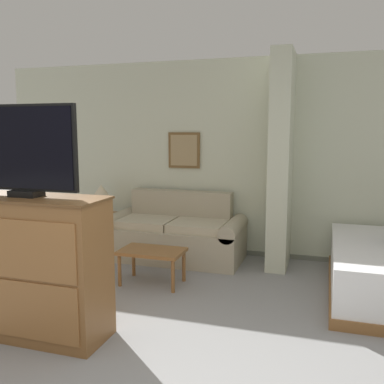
{
  "coord_description": "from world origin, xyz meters",
  "views": [
    {
      "loc": [
        0.86,
        -1.91,
        1.68
      ],
      "look_at": [
        -0.44,
        2.2,
        1.05
      ],
      "focal_mm": 40.0,
      "sensor_mm": 36.0,
      "label": 1
    }
  ],
  "objects": [
    {
      "name": "wall_back",
      "position": [
        -0.0,
        3.73,
        1.29
      ],
      "size": [
        7.5,
        0.16,
        2.6
      ],
      "color": "beige",
      "rests_on": "ground_plane"
    },
    {
      "name": "wall_partition_pillar",
      "position": [
        0.32,
        3.33,
        1.3
      ],
      "size": [
        0.24,
        0.68,
        2.6
      ],
      "color": "beige",
      "rests_on": "ground_plane"
    },
    {
      "name": "couch",
      "position": [
        -1.02,
        3.25,
        0.31
      ],
      "size": [
        1.81,
        0.84,
        0.86
      ],
      "color": "tan",
      "rests_on": "ground_plane"
    },
    {
      "name": "coffee_table",
      "position": [
        -0.92,
        2.26,
        0.33
      ],
      "size": [
        0.69,
        0.43,
        0.38
      ],
      "color": "brown",
      "rests_on": "ground_plane"
    },
    {
      "name": "side_table",
      "position": [
        -2.11,
        3.29,
        0.42
      ],
      "size": [
        0.39,
        0.39,
        0.52
      ],
      "color": "brown",
      "rests_on": "ground_plane"
    },
    {
      "name": "table_lamp",
      "position": [
        -2.11,
        3.29,
        0.79
      ],
      "size": [
        0.31,
        0.31,
        0.41
      ],
      "color": "tan",
      "rests_on": "side_table"
    },
    {
      "name": "tv_dresser",
      "position": [
        -1.41,
        0.89,
        0.58
      ],
      "size": [
        1.3,
        0.49,
        1.15
      ],
      "color": "brown",
      "rests_on": "ground_plane"
    },
    {
      "name": "tv",
      "position": [
        -1.41,
        0.89,
        1.52
      ],
      "size": [
        0.94,
        0.16,
        0.72
      ],
      "color": "black",
      "rests_on": "tv_dresser"
    }
  ]
}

